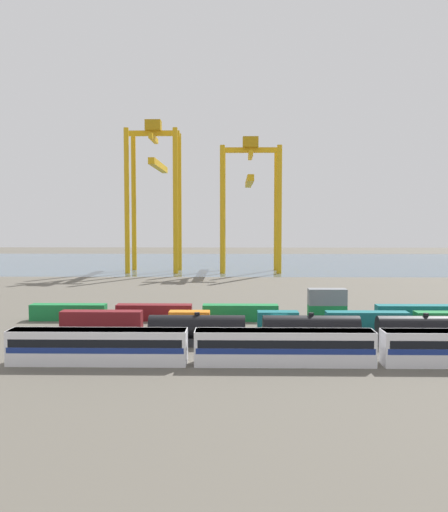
{
  "coord_description": "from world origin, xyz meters",
  "views": [
    {
      "loc": [
        -6.64,
        -80.59,
        16.13
      ],
      "look_at": [
        -8.7,
        31.66,
        8.94
      ],
      "focal_mm": 39.18,
      "sensor_mm": 36.0,
      "label": 1
    }
  ],
  "objects": [
    {
      "name": "shipping_container_8",
      "position": [
        -19.54,
        8.37,
        1.3
      ],
      "size": [
        12.1,
        2.44,
        2.6
      ],
      "primitive_type": "cube",
      "color": "maroon",
      "rests_on": "ground_plane"
    },
    {
      "name": "shipping_container_3",
      "position": [
        13.07,
        1.81,
        1.3
      ],
      "size": [
        12.1,
        2.44,
        2.6
      ],
      "primitive_type": "cube",
      "color": "#146066",
      "rests_on": "ground_plane"
    },
    {
      "name": "shipping_container_1",
      "position": [
        -13.31,
        1.81,
        1.3
      ],
      "size": [
        6.04,
        2.44,
        2.6
      ],
      "primitive_type": "cube",
      "color": "orange",
      "rests_on": "ground_plane"
    },
    {
      "name": "shipping_container_0",
      "position": [
        -26.5,
        1.81,
        1.3
      ],
      "size": [
        12.1,
        2.44,
        2.6
      ],
      "primitive_type": "cube",
      "color": "maroon",
      "rests_on": "ground_plane"
    },
    {
      "name": "shipping_container_2",
      "position": [
        -0.12,
        1.81,
        1.3
      ],
      "size": [
        6.04,
        2.44,
        2.6
      ],
      "primitive_type": "cube",
      "color": "#146066",
      "rests_on": "ground_plane"
    },
    {
      "name": "shipping_container_7",
      "position": [
        -33.44,
        8.37,
        1.3
      ],
      "size": [
        12.1,
        2.44,
        2.6
      ],
      "primitive_type": "cube",
      "color": "#197538",
      "rests_on": "ground_plane"
    },
    {
      "name": "gantry_crane_central",
      "position": [
        -1.64,
        96.89,
        25.46
      ],
      "size": [
        18.74,
        37.04,
        41.83
      ],
      "color": "gold",
      "rests_on": "ground_plane"
    },
    {
      "name": "shipping_container_9",
      "position": [
        -5.64,
        8.37,
        1.3
      ],
      "size": [
        12.1,
        2.44,
        2.6
      ],
      "primitive_type": "cube",
      "color": "#197538",
      "rests_on": "ground_plane"
    },
    {
      "name": "shipping_container_11",
      "position": [
        8.26,
        8.37,
        3.9
      ],
      "size": [
        6.04,
        2.44,
        2.6
      ],
      "primitive_type": "cube",
      "color": "slate",
      "rests_on": "shipping_container_10"
    },
    {
      "name": "ground_plane",
      "position": [
        0.0,
        40.0,
        0.0
      ],
      "size": [
        420.0,
        420.0,
        0.0
      ],
      "primitive_type": "plane",
      "color": "#5B564C"
    },
    {
      "name": "harbour_water",
      "position": [
        0.0,
        132.39,
        0.0
      ],
      "size": [
        400.0,
        110.0,
        0.01
      ],
      "primitive_type": "cube",
      "color": "#475B6B",
      "rests_on": "ground_plane"
    },
    {
      "name": "passenger_train",
      "position": [
        -1.05,
        -19.01,
        2.14
      ],
      "size": [
        61.77,
        3.14,
        3.9
      ],
      "color": "silver",
      "rests_on": "ground_plane"
    },
    {
      "name": "gantry_crane_west",
      "position": [
        -31.77,
        96.42,
        28.49
      ],
      "size": [
        16.32,
        35.18,
        47.06
      ],
      "color": "gold",
      "rests_on": "ground_plane"
    },
    {
      "name": "shipping_container_12",
      "position": [
        22.16,
        8.37,
        1.3
      ],
      "size": [
        12.1,
        2.44,
        2.6
      ],
      "primitive_type": "cube",
      "color": "#146066",
      "rests_on": "ground_plane"
    },
    {
      "name": "freight_tank_row",
      "position": [
        3.24,
        -9.49,
        2.01
      ],
      "size": [
        41.69,
        2.83,
        4.29
      ],
      "color": "#232326",
      "rests_on": "ground_plane"
    },
    {
      "name": "shipping_container_10",
      "position": [
        8.26,
        8.37,
        1.3
      ],
      "size": [
        6.04,
        2.44,
        2.6
      ],
      "primitive_type": "cube",
      "color": "#197538",
      "rests_on": "ground_plane"
    }
  ]
}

